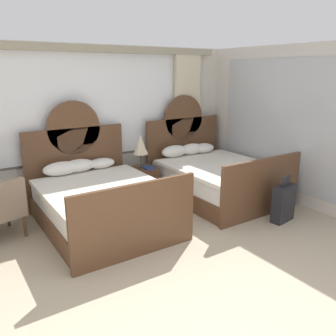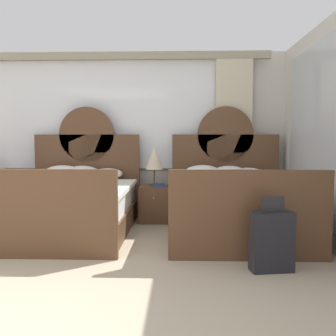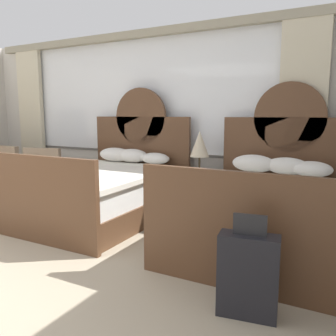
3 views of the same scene
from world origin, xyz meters
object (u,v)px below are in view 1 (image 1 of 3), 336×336
table_lamp_on_nightstand (141,145)px  suitcase_on_floor (283,203)px  bed_near_mirror (215,177)px  book_on_nightstand (148,168)px  bed_near_window (101,201)px  nightstand_between_beds (143,182)px

table_lamp_on_nightstand → suitcase_on_floor: table_lamp_on_nightstand is taller
table_lamp_on_nightstand → bed_near_mirror: bearing=-33.7°
table_lamp_on_nightstand → book_on_nightstand: (0.07, -0.13, -0.40)m
bed_near_window → suitcase_on_floor: size_ratio=2.99×
bed_near_window → suitcase_on_floor: bearing=-30.6°
bed_near_mirror → nightstand_between_beds: bearing=147.7°
nightstand_between_beds → table_lamp_on_nightstand: size_ratio=0.93×
nightstand_between_beds → suitcase_on_floor: size_ratio=0.77×
nightstand_between_beds → bed_near_mirror: bearing=-32.3°
bed_near_mirror → table_lamp_on_nightstand: size_ratio=3.61×
table_lamp_on_nightstand → book_on_nightstand: size_ratio=2.33×
book_on_nightstand → suitcase_on_floor: bearing=-59.2°
book_on_nightstand → suitcase_on_floor: 2.39m
table_lamp_on_nightstand → book_on_nightstand: table_lamp_on_nightstand is taller
nightstand_between_beds → book_on_nightstand: (0.07, -0.09, 0.30)m
bed_near_mirror → nightstand_between_beds: 1.33m
bed_near_window → bed_near_mirror: (2.25, -0.00, -0.00)m
bed_near_window → book_on_nightstand: bearing=27.4°
bed_near_window → suitcase_on_floor: (2.41, -1.43, -0.08)m
nightstand_between_beds → table_lamp_on_nightstand: (-0.01, 0.04, 0.70)m
nightstand_between_beds → table_lamp_on_nightstand: table_lamp_on_nightstand is taller
bed_near_window → nightstand_between_beds: 1.33m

